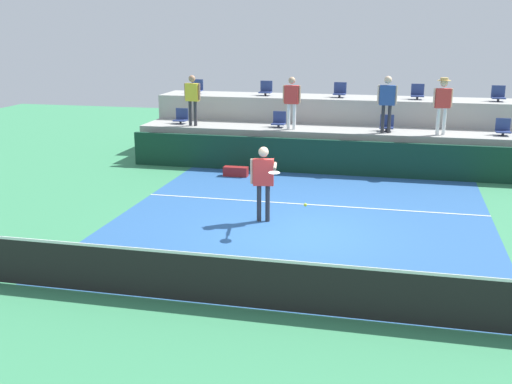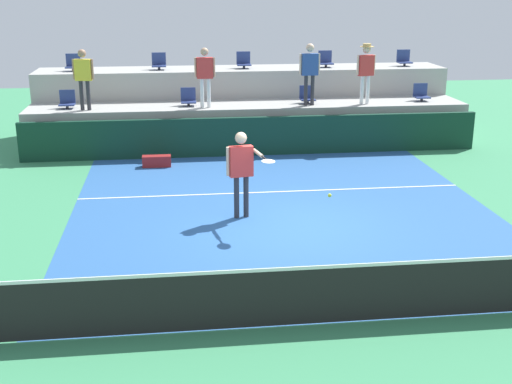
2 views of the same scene
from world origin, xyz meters
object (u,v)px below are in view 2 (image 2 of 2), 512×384
object	(u,v)px
stadium_chair_lower_left	(188,98)
tennis_ball	(330,195)
spectator_leaning_on_rail	(205,72)
spectator_in_grey	(310,68)
stadium_chair_upper_left	(159,63)
stadium_chair_upper_far_right	(404,59)
stadium_chair_lower_far_left	(67,101)
stadium_chair_upper_right	(326,60)
spectator_in_white	(83,74)
stadium_chair_upper_far_left	(73,64)
stadium_chair_upper_center	(244,61)
stadium_chair_lower_right	(307,96)
tennis_player	(242,166)
spectator_with_hat	(366,67)
equipment_bag	(157,161)
stadium_chair_lower_far_right	(421,94)

from	to	relation	value
stadium_chair_lower_left	tennis_ball	bearing A→B (deg)	-75.59
spectator_leaning_on_rail	spectator_in_grey	size ratio (longest dim) A/B	0.95
stadium_chair_upper_left	stadium_chair_upper_far_right	size ratio (longest dim) A/B	1.00
stadium_chair_lower_far_left	stadium_chair_upper_right	bearing A→B (deg)	12.71
spectator_in_white	spectator_in_grey	bearing A→B (deg)	0.00
stadium_chair_upper_far_left	stadium_chair_upper_center	size ratio (longest dim) A/B	1.00
stadium_chair_lower_left	stadium_chair_lower_right	world-z (taller)	same
stadium_chair_lower_left	stadium_chair_lower_right	distance (m)	3.56
tennis_player	spectator_with_hat	bearing A→B (deg)	54.94
stadium_chair_lower_far_left	spectator_leaning_on_rail	bearing A→B (deg)	-5.53
stadium_chair_lower_right	stadium_chair_upper_right	world-z (taller)	stadium_chair_upper_right
stadium_chair_lower_right	tennis_player	size ratio (longest dim) A/B	0.28
stadium_chair_upper_far_left	spectator_leaning_on_rail	xyz separation A→B (m)	(3.97, -2.18, -0.03)
stadium_chair_upper_far_left	spectator_in_grey	world-z (taller)	spectator_in_grey
stadium_chair_upper_center	tennis_ball	size ratio (longest dim) A/B	7.65
stadium_chair_upper_center	stadium_chair_upper_far_right	bearing A→B (deg)	0.00
stadium_chair_upper_left	spectator_with_hat	world-z (taller)	spectator_with_hat
stadium_chair_lower_far_left	stadium_chair_upper_right	size ratio (longest dim) A/B	1.00
stadium_chair_lower_right	stadium_chair_upper_right	size ratio (longest dim) A/B	1.00
tennis_player	stadium_chair_lower_right	bearing A→B (deg)	67.90
equipment_bag	spectator_in_grey	bearing A→B (deg)	21.81
stadium_chair_upper_far_right	equipment_bag	bearing A→B (deg)	-153.79
stadium_chair_upper_far_left	spectator_leaning_on_rail	size ratio (longest dim) A/B	0.30
stadium_chair_upper_left	spectator_in_white	distance (m)	3.01
stadium_chair_lower_far_right	equipment_bag	distance (m)	8.45
stadium_chair_lower_left	equipment_bag	size ratio (longest dim) A/B	0.68
stadium_chair_upper_left	spectator_in_grey	xyz separation A→B (m)	(4.38, -2.18, 0.03)
stadium_chair_upper_far_right	stadium_chair_upper_right	bearing A→B (deg)	180.00
spectator_in_grey	spectator_with_hat	distance (m)	1.69
stadium_chair_upper_far_left	tennis_player	bearing A→B (deg)	-62.17
stadium_chair_upper_far_right	stadium_chair_lower_far_left	bearing A→B (deg)	-170.37
stadium_chair_upper_center	spectator_in_white	distance (m)	5.23
stadium_chair_lower_far_right	tennis_player	world-z (taller)	tennis_player
stadium_chair_lower_far_left	spectator_in_white	bearing A→B (deg)	-34.37
stadium_chair_lower_far_left	stadium_chair_lower_right	size ratio (longest dim) A/B	1.00
stadium_chair_upper_far_right	equipment_bag	xyz separation A→B (m)	(-8.07, -3.98, -2.16)
stadium_chair_upper_right	spectator_in_grey	distance (m)	2.39
spectator_with_hat	equipment_bag	size ratio (longest dim) A/B	2.33
spectator_in_white	stadium_chair_lower_far_left	bearing A→B (deg)	145.63
stadium_chair_upper_left	spectator_in_grey	world-z (taller)	spectator_in_grey
stadium_chair_upper_far_right	spectator_with_hat	distance (m)	2.90
stadium_chair_upper_center	spectator_in_grey	xyz separation A→B (m)	(1.70, -2.18, 0.03)
tennis_player	stadium_chair_upper_center	bearing A→B (deg)	83.67
stadium_chair_upper_far_right	spectator_with_hat	size ratio (longest dim) A/B	0.29
spectator_leaning_on_rail	stadium_chair_upper_right	bearing A→B (deg)	28.54
stadium_chair_lower_left	spectator_in_white	bearing A→B (deg)	-172.51
stadium_chair_lower_right	spectator_with_hat	bearing A→B (deg)	-13.01
stadium_chair_lower_right	stadium_chair_upper_center	size ratio (longest dim) A/B	1.00
stadium_chair_lower_far_left	spectator_with_hat	world-z (taller)	spectator_with_hat
stadium_chair_upper_far_left	tennis_ball	xyz separation A→B (m)	(5.73, -10.52, -1.18)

